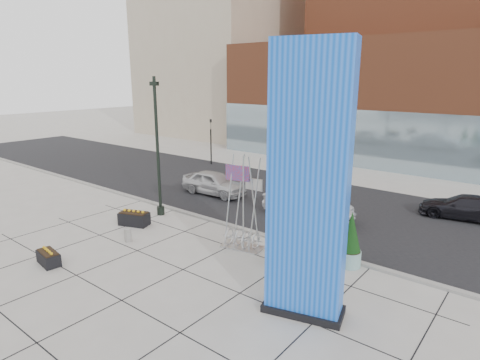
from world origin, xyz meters
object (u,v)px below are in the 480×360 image
Objects in this scene: car_white_west at (214,183)px; blue_pylon at (308,191)px; public_art_sculpture at (243,224)px; overhead_street_sign at (282,175)px; lamp_post at (158,161)px; concrete_bollard at (128,235)px; car_silver_mid at (307,204)px.

blue_pylon is at bearing -129.30° from car_white_west.
public_art_sculpture reaches higher than overhead_street_sign.
concrete_bollard is at bearing -63.62° from lamp_post.
lamp_post is at bearing -179.33° from car_white_west.
car_white_west reaches higher than concrete_bollard.
concrete_bollard is 7.93m from overhead_street_sign.
lamp_post is at bearing 176.73° from overhead_street_sign.
lamp_post reaches higher than car_silver_mid.
overhead_street_sign is (7.66, 0.80, 0.16)m from lamp_post.
blue_pylon is 1.91× the size of car_white_west.
car_white_west is at bearing 130.53° from public_art_sculpture.
public_art_sculpture is 0.95× the size of car_white_west.
lamp_post is at bearing 163.99° from public_art_sculpture.
lamp_post is 1.76× the size of public_art_sculpture.
car_silver_mid is (6.96, 4.64, -2.35)m from lamp_post.
lamp_post is 6.89m from public_art_sculpture.
concrete_bollard is 0.14× the size of car_white_west.
car_silver_mid is (-4.46, 8.27, -3.44)m from blue_pylon.
public_art_sculpture is 2.87m from overhead_street_sign.
concrete_bollard is at bearing -169.29° from car_white_west.
public_art_sculpture is 5.64m from concrete_bollard.
overhead_street_sign is 0.78× the size of car_silver_mid.
overhead_street_sign reaches higher than car_silver_mid.
public_art_sculpture is 5.36m from car_silver_mid.
blue_pylon is 6.49m from public_art_sculpture.
concrete_bollard is (-4.77, -2.88, -0.83)m from public_art_sculpture.
blue_pylon is 2.27× the size of overhead_street_sign.
public_art_sculpture is 1.13× the size of overhead_street_sign.
car_white_west is at bearing 93.76° from lamp_post.
public_art_sculpture is at bearing 134.09° from blue_pylon.
overhead_street_sign is at bearing 5.94° from lamp_post.
blue_pylon reaches higher than concrete_bollard.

